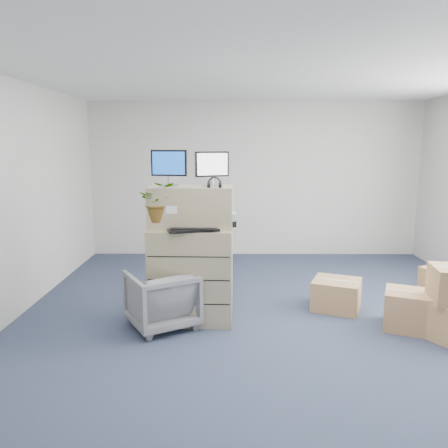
{
  "coord_description": "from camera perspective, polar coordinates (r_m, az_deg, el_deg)",
  "views": [
    {
      "loc": [
        -0.5,
        -4.5,
        2.03
      ],
      "look_at": [
        -0.53,
        0.4,
        1.14
      ],
      "focal_mm": 35.0,
      "sensor_mm": 36.0,
      "label": 1
    }
  ],
  "objects": [
    {
      "name": "headphones",
      "position": [
        4.78,
        -1.26,
        5.27
      ],
      "size": [
        0.15,
        0.02,
        0.15
      ],
      "primitive_type": "torus",
      "rotation": [
        1.57,
        0.0,
        -0.03
      ],
      "color": "black",
      "rests_on": "filing_cabinet_upper"
    },
    {
      "name": "wall_back",
      "position": [
        8.05,
        3.98,
        5.81
      ],
      "size": [
        6.0,
        0.02,
        2.8
      ],
      "primitive_type": "cube",
      "color": "beige",
      "rests_on": "ground"
    },
    {
      "name": "monitor_left",
      "position": [
        4.99,
        -7.21,
        7.54
      ],
      "size": [
        0.41,
        0.19,
        0.41
      ],
      "rotation": [
        0.0,
        0.0,
        -0.15
      ],
      "color": "#99999E",
      "rests_on": "filing_cabinet_upper"
    },
    {
      "name": "mouse",
      "position": [
        4.81,
        -0.04,
        -0.64
      ],
      "size": [
        0.11,
        0.07,
        0.04
      ],
      "primitive_type": "ellipsoid",
      "rotation": [
        0.0,
        0.0,
        -0.07
      ],
      "color": "silver",
      "rests_on": "filing_cabinet_lower"
    },
    {
      "name": "ground",
      "position": [
        4.96,
        6.34,
        -13.89
      ],
      "size": [
        7.0,
        7.0,
        0.0
      ],
      "primitive_type": "plane",
      "color": "#29324A",
      "rests_on": "ground"
    },
    {
      "name": "office_chair",
      "position": [
        5.01,
        -8.13,
        -9.3
      ],
      "size": [
        0.92,
        0.91,
        0.71
      ],
      "primitive_type": "imported",
      "rotation": [
        0.0,
        0.0,
        3.67
      ],
      "color": "slate",
      "rests_on": "ground"
    },
    {
      "name": "cardboard_boxes",
      "position": [
        5.6,
        23.99,
        -8.97
      ],
      "size": [
        2.25,
        1.89,
        0.78
      ],
      "color": "#A2814E",
      "rests_on": "ground"
    },
    {
      "name": "keyboard",
      "position": [
        4.79,
        -4.07,
        -0.75
      ],
      "size": [
        0.6,
        0.37,
        0.03
      ],
      "primitive_type": "cube",
      "rotation": [
        0.0,
        0.0,
        0.26
      ],
      "color": "black",
      "rests_on": "filing_cabinet_lower"
    },
    {
      "name": "monitor_right",
      "position": [
        4.94,
        -1.56,
        7.47
      ],
      "size": [
        0.38,
        0.21,
        0.39
      ],
      "rotation": [
        0.0,
        0.0,
        0.36
      ],
      "color": "#99999E",
      "rests_on": "filing_cabinet_upper"
    },
    {
      "name": "filing_cabinet_lower",
      "position": [
        5.1,
        -4.26,
        -6.58
      ],
      "size": [
        0.96,
        0.6,
        1.1
      ],
      "primitive_type": "cube",
      "rotation": [
        0.0,
        0.0,
        -0.03
      ],
      "color": "tan",
      "rests_on": "ground"
    },
    {
      "name": "tissue_box",
      "position": [
        5.01,
        0.03,
        0.95
      ],
      "size": [
        0.25,
        0.13,
        0.09
      ],
      "primitive_type": "cube",
      "rotation": [
        0.0,
        0.0,
        -0.0
      ],
      "color": "#46A7EF",
      "rests_on": "external_drive"
    },
    {
      "name": "phone_dock",
      "position": [
        5.04,
        -5.02,
        0.15
      ],
      "size": [
        0.06,
        0.05,
        0.13
      ],
      "rotation": [
        0.0,
        0.0,
        -0.03
      ],
      "color": "silver",
      "rests_on": "filing_cabinet_lower"
    },
    {
      "name": "filing_cabinet_upper",
      "position": [
        4.98,
        -4.31,
        2.25
      ],
      "size": [
        0.95,
        0.5,
        0.47
      ],
      "primitive_type": "cube",
      "rotation": [
        0.0,
        0.0,
        -0.03
      ],
      "color": "tan",
      "rests_on": "filing_cabinet_lower"
    },
    {
      "name": "potted_plant",
      "position": [
        4.9,
        -8.52,
        2.17
      ],
      "size": [
        0.47,
        0.51,
        0.44
      ],
      "rotation": [
        0.0,
        0.0,
        -0.03
      ],
      "color": "#8DA282",
      "rests_on": "filing_cabinet_lower"
    },
    {
      "name": "external_drive",
      "position": [
        5.05,
        0.16,
        0.07
      ],
      "size": [
        0.26,
        0.22,
        0.07
      ],
      "primitive_type": "cube",
      "rotation": [
        0.0,
        0.0,
        0.2
      ],
      "color": "black",
      "rests_on": "filing_cabinet_lower"
    },
    {
      "name": "water_bottle",
      "position": [
        4.99,
        -3.61,
        0.93
      ],
      "size": [
        0.07,
        0.07,
        0.24
      ],
      "primitive_type": "cylinder",
      "color": "#9C9EA5",
      "rests_on": "filing_cabinet_lower"
    }
  ]
}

